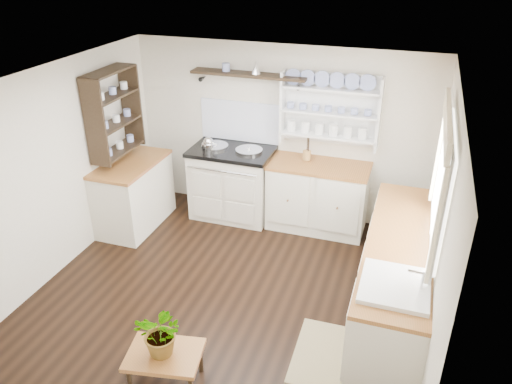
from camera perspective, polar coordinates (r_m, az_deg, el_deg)
floor at (r=5.61m, az=-2.87°, el=-10.87°), size 4.00×3.80×0.01m
wall_back at (r=6.64m, az=2.84°, el=6.79°), size 4.00×0.02×2.30m
wall_right at (r=4.71m, az=20.17°, el=-3.91°), size 0.02×3.80×2.30m
wall_left at (r=5.96m, az=-21.40°, el=2.45°), size 0.02×3.80×2.30m
ceiling at (r=4.57m, az=-3.54°, el=12.52°), size 4.00×3.80×0.01m
window at (r=4.66m, az=20.36°, el=1.48°), size 0.08×1.55×1.22m
aga_cooker at (r=6.77m, az=-2.70°, el=1.17°), size 1.08×0.75×1.00m
back_cabinets at (r=6.52m, az=7.05°, el=-0.40°), size 1.27×0.63×0.90m
right_cabinets at (r=5.15m, az=15.62°, el=-9.49°), size 0.62×2.43×0.90m
belfast_sink at (r=4.35m, az=15.39°, el=-11.54°), size 0.55×0.60×0.45m
left_cabinets at (r=6.73m, az=-13.79°, el=-0.13°), size 0.62×1.13×0.90m
plate_rack at (r=6.34m, az=8.56°, el=9.41°), size 1.20×0.22×0.90m
high_shelf at (r=6.42m, az=-0.84°, el=13.20°), size 1.50×0.29×0.16m
left_shelving at (r=6.39m, az=-15.94°, el=8.77°), size 0.28×0.80×1.05m
kettle at (r=6.55m, az=-5.47°, el=5.33°), size 0.17×0.17×0.21m
utensil_crock at (r=6.41m, az=5.82°, el=4.20°), size 0.10×0.10×0.12m
center_table at (r=4.49m, az=-10.40°, el=-18.06°), size 0.69×0.55×0.34m
potted_plant at (r=4.31m, az=-10.70°, el=-15.55°), size 0.43×0.38×0.44m
floor_rug at (r=4.89m, az=7.81°, el=-17.94°), size 0.57×0.86×0.02m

